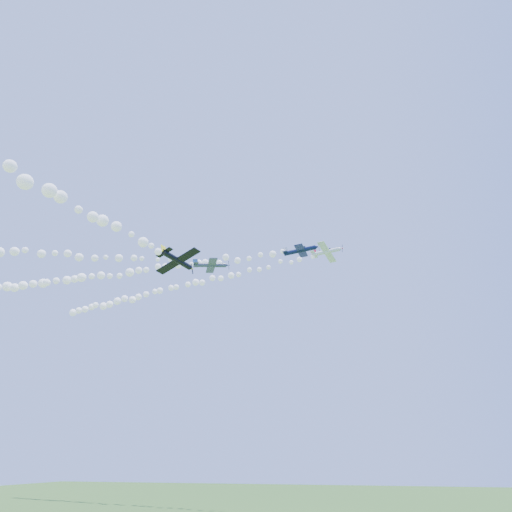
% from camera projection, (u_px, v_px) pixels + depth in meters
% --- Properties ---
extents(plane_white, '(7.55, 7.88, 2.46)m').
position_uv_depth(plane_white, '(327.00, 252.00, 95.87)').
color(plane_white, white).
extents(smoke_trail_white, '(80.94, 24.61, 3.16)m').
position_uv_depth(smoke_trail_white, '(173.00, 288.00, 115.69)').
color(smoke_trail_white, white).
extents(plane_navy, '(7.73, 7.91, 2.16)m').
position_uv_depth(plane_navy, '(301.00, 250.00, 85.87)').
color(plane_navy, '#0D1539').
extents(smoke_trail_navy, '(80.60, 4.82, 2.97)m').
position_uv_depth(smoke_trail_navy, '(115.00, 274.00, 96.27)').
color(smoke_trail_navy, white).
extents(plane_grey, '(7.14, 7.56, 1.97)m').
position_uv_depth(plane_grey, '(211.00, 265.00, 84.17)').
color(plane_grey, '#3E455A').
extents(plane_black, '(7.34, 7.09, 2.54)m').
position_uv_depth(plane_black, '(178.00, 260.00, 64.03)').
color(plane_black, black).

